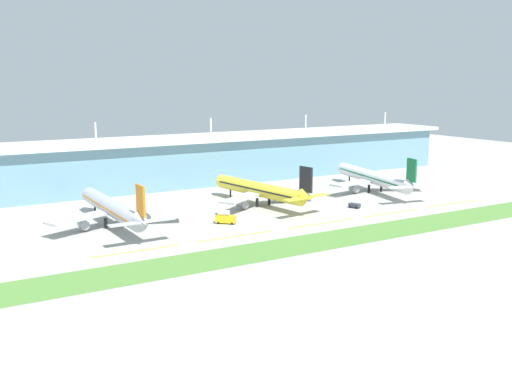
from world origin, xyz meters
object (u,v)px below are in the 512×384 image
object	(u,v)px
fuel_truck	(225,217)
pushback_tug	(355,205)
airliner_near	(113,208)
airliner_far	(374,178)
airliner_middle	(261,190)

from	to	relation	value
fuel_truck	pushback_tug	distance (m)	56.71
pushback_tug	fuel_truck	bearing A→B (deg)	177.19
airliner_near	pushback_tug	world-z (taller)	airliner_near
airliner_near	pushback_tug	xyz separation A→B (m)	(92.17, -18.98, -5.35)
airliner_far	fuel_truck	distance (m)	89.55
airliner_middle	airliner_far	xyz separation A→B (m)	(60.22, 0.20, 0.01)
airliner_middle	airliner_far	size ratio (longest dim) A/B	0.90
airliner_far	fuel_truck	size ratio (longest dim) A/B	9.62
airliner_middle	pushback_tug	world-z (taller)	airliner_middle
airliner_far	fuel_truck	world-z (taller)	airliner_far
pushback_tug	airliner_near	bearing A→B (deg)	168.37
airliner_far	pushback_tug	size ratio (longest dim) A/B	13.73
airliner_middle	fuel_truck	distance (m)	33.92
airliner_near	airliner_far	size ratio (longest dim) A/B	0.96
airliner_near	airliner_middle	world-z (taller)	same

